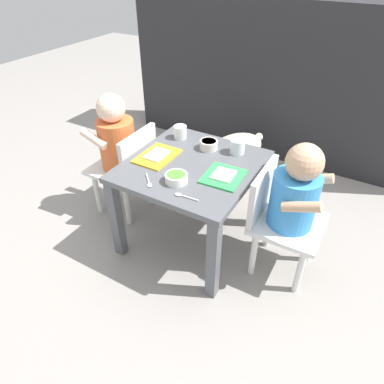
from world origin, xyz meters
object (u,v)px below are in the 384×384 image
(seated_child_left, at_px, (119,144))
(water_cup_left, at_px, (180,133))
(food_tray_left, at_px, (157,156))
(spoon_by_left_tray, at_px, (184,196))
(spoon_by_right_tray, at_px, (149,182))
(veggie_bowl_near, at_px, (208,144))
(seated_child_right, at_px, (292,197))
(food_tray_right, at_px, (223,176))
(veggie_bowl_far, at_px, (176,178))
(dining_table, at_px, (192,178))
(dog, at_px, (230,150))
(water_cup_right, at_px, (237,147))

(seated_child_left, relative_size, water_cup_left, 10.32)
(food_tray_left, height_order, spoon_by_left_tray, food_tray_left)
(seated_child_left, xyz_separation_m, spoon_by_right_tray, (0.35, -0.24, 0.04))
(seated_child_left, distance_m, veggie_bowl_near, 0.45)
(seated_child_right, distance_m, food_tray_right, 0.28)
(food_tray_right, xyz_separation_m, spoon_by_left_tray, (-0.07, -0.19, -0.00))
(veggie_bowl_far, bearing_deg, spoon_by_right_tray, -148.01)
(dining_table, bearing_deg, food_tray_right, -9.28)
(veggie_bowl_far, distance_m, spoon_by_right_tray, 0.11)
(dining_table, xyz_separation_m, veggie_bowl_near, (-0.00, 0.15, 0.10))
(water_cup_left, xyz_separation_m, spoon_by_right_tray, (0.09, -0.39, -0.02))
(dining_table, relative_size, food_tray_left, 2.84)
(food_tray_right, bearing_deg, dog, 111.11)
(dog, height_order, food_tray_right, food_tray_right)
(dining_table, xyz_separation_m, spoon_by_right_tray, (-0.08, -0.21, 0.08))
(seated_child_right, bearing_deg, veggie_bowl_near, 164.73)
(dog, relative_size, food_tray_left, 2.28)
(water_cup_left, xyz_separation_m, veggie_bowl_far, (0.18, -0.33, -0.01))
(dog, xyz_separation_m, spoon_by_right_tray, (-0.02, -0.77, 0.23))
(dog, xyz_separation_m, veggie_bowl_near, (0.06, -0.40, 0.24))
(seated_child_left, distance_m, food_tray_left, 0.28)
(seated_child_left, distance_m, water_cup_right, 0.59)
(veggie_bowl_near, bearing_deg, dog, 98.42)
(seated_child_right, bearing_deg, veggie_bowl_far, -156.37)
(dining_table, distance_m, food_tray_left, 0.18)
(water_cup_left, bearing_deg, seated_child_left, -150.12)
(seated_child_left, distance_m, water_cup_left, 0.31)
(food_tray_right, relative_size, veggie_bowl_near, 2.14)
(dog, distance_m, water_cup_right, 0.49)
(water_cup_left, bearing_deg, water_cup_right, 0.93)
(dog, xyz_separation_m, water_cup_left, (-0.11, -0.38, 0.25))
(spoon_by_left_tray, relative_size, spoon_by_right_tray, 1.25)
(food_tray_left, height_order, water_cup_left, water_cup_left)
(food_tray_right, height_order, spoon_by_right_tray, food_tray_right)
(food_tray_left, relative_size, spoon_by_left_tray, 2.02)
(water_cup_left, bearing_deg, spoon_by_left_tray, -56.78)
(seated_child_right, relative_size, dog, 1.38)
(food_tray_left, xyz_separation_m, veggie_bowl_near, (0.16, 0.18, 0.02))
(veggie_bowl_near, height_order, spoon_by_left_tray, veggie_bowl_near)
(seated_child_right, bearing_deg, water_cup_right, 153.72)
(seated_child_left, distance_m, spoon_by_right_tray, 0.43)
(water_cup_right, relative_size, spoon_by_right_tray, 0.85)
(water_cup_right, xyz_separation_m, veggie_bowl_far, (-0.11, -0.33, -0.01))
(veggie_bowl_far, bearing_deg, food_tray_right, 39.58)
(veggie_bowl_near, bearing_deg, food_tray_right, -47.38)
(seated_child_left, xyz_separation_m, seated_child_right, (0.87, 0.01, -0.01))
(dining_table, xyz_separation_m, veggie_bowl_far, (0.01, -0.15, 0.09))
(spoon_by_left_tray, bearing_deg, veggie_bowl_near, 104.32)
(veggie_bowl_near, xyz_separation_m, spoon_by_left_tray, (0.10, -0.37, -0.02))
(dog, height_order, spoon_by_left_tray, spoon_by_left_tray)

